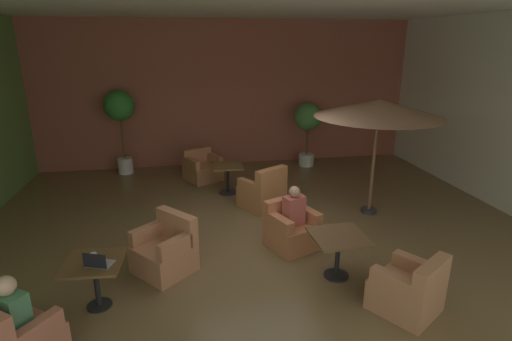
# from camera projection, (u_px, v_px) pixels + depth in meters

# --- Properties ---
(ground_plane) EXTENTS (10.45, 9.75, 0.02)m
(ground_plane) POSITION_uv_depth(u_px,v_px,m) (261.00, 240.00, 7.08)
(ground_plane) COLOR brown
(wall_back_brick) EXTENTS (10.45, 0.08, 3.94)m
(wall_back_brick) POSITION_uv_depth(u_px,v_px,m) (228.00, 94.00, 11.00)
(wall_back_brick) COLOR #994F40
(wall_back_brick) RESTS_ON ground_plane
(cafe_table_front_left) EXTENTS (0.77, 0.77, 0.67)m
(cafe_table_front_left) POSITION_uv_depth(u_px,v_px,m) (95.00, 270.00, 5.11)
(cafe_table_front_left) COLOR black
(cafe_table_front_left) RESTS_ON ground_plane
(armchair_front_left_east) EXTENTS (1.07, 1.07, 0.87)m
(armchair_front_left_east) POSITION_uv_depth(u_px,v_px,m) (166.00, 251.00, 6.02)
(armchair_front_left_east) COLOR #B67452
(armchair_front_left_east) RESTS_ON ground_plane
(cafe_table_front_right) EXTENTS (0.80, 0.80, 0.67)m
(cafe_table_front_right) POSITION_uv_depth(u_px,v_px,m) (338.00, 244.00, 5.79)
(cafe_table_front_right) COLOR black
(cafe_table_front_right) RESTS_ON ground_plane
(armchair_front_right_north) EXTENTS (1.02, 1.03, 0.81)m
(armchair_front_right_north) POSITION_uv_depth(u_px,v_px,m) (409.00, 290.00, 5.10)
(armchair_front_right_north) COLOR #B67653
(armchair_front_right_north) RESTS_ON ground_plane
(armchair_front_right_east) EXTENTS (0.97, 0.94, 0.80)m
(armchair_front_right_east) POSITION_uv_depth(u_px,v_px,m) (292.00, 230.00, 6.75)
(armchair_front_right_east) COLOR #B26742
(armchair_front_right_east) RESTS_ON ground_plane
(cafe_table_mid_center) EXTENTS (0.72, 0.72, 0.67)m
(cafe_table_mid_center) POSITION_uv_depth(u_px,v_px,m) (228.00, 172.00, 9.11)
(cafe_table_mid_center) COLOR black
(cafe_table_mid_center) RESTS_ON ground_plane
(armchair_mid_center_north) EXTENTS (1.04, 1.05, 0.77)m
(armchair_mid_center_north) POSITION_uv_depth(u_px,v_px,m) (202.00, 169.00, 10.07)
(armchair_mid_center_north) COLOR #AD6C46
(armchair_mid_center_north) RESTS_ON ground_plane
(armchair_mid_center_east) EXTENTS (1.04, 1.04, 0.93)m
(armchair_mid_center_east) POSITION_uv_depth(u_px,v_px,m) (263.00, 193.00, 8.32)
(armchair_mid_center_east) COLOR #B57042
(armchair_mid_center_east) RESTS_ON ground_plane
(patio_umbrella_tall_red) EXTENTS (2.44, 2.44, 2.31)m
(patio_umbrella_tall_red) POSITION_uv_depth(u_px,v_px,m) (378.00, 109.00, 7.55)
(patio_umbrella_tall_red) COLOR #2D2D2D
(patio_umbrella_tall_red) RESTS_ON ground_plane
(potted_tree_left_corner) EXTENTS (0.76, 0.76, 1.77)m
(potted_tree_left_corner) POSITION_uv_depth(u_px,v_px,m) (308.00, 122.00, 10.95)
(potted_tree_left_corner) COLOR silver
(potted_tree_left_corner) RESTS_ON ground_plane
(potted_tree_mid_left) EXTENTS (0.77, 0.77, 2.19)m
(potted_tree_mid_left) POSITION_uv_depth(u_px,v_px,m) (120.00, 113.00, 10.17)
(potted_tree_mid_left) COLOR silver
(potted_tree_mid_left) RESTS_ON ground_plane
(patron_blue_shirt) EXTENTS (0.43, 0.40, 0.66)m
(patron_blue_shirt) POSITION_uv_depth(u_px,v_px,m) (10.00, 308.00, 4.13)
(patron_blue_shirt) COLOR #477E54
(patron_blue_shirt) RESTS_ON ground_plane
(patron_by_window) EXTENTS (0.39, 0.33, 0.67)m
(patron_by_window) POSITION_uv_depth(u_px,v_px,m) (294.00, 208.00, 6.59)
(patron_by_window) COLOR #AC4C43
(patron_by_window) RESTS_ON ground_plane
(iced_drink_cup) EXTENTS (0.08, 0.08, 0.11)m
(iced_drink_cup) POSITION_uv_depth(u_px,v_px,m) (94.00, 257.00, 5.07)
(iced_drink_cup) COLOR silver
(iced_drink_cup) RESTS_ON cafe_table_front_left
(open_laptop) EXTENTS (0.37, 0.32, 0.20)m
(open_laptop) POSITION_uv_depth(u_px,v_px,m) (98.00, 262.00, 4.95)
(open_laptop) COLOR #9EA0A5
(open_laptop) RESTS_ON cafe_table_front_left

